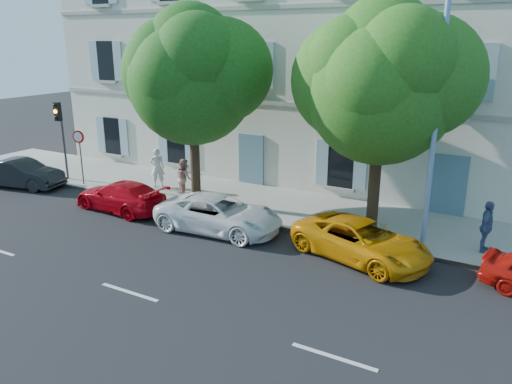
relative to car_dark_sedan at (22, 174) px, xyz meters
The scene contains 16 objects.
ground 11.64m from the car_dark_sedan, ahead, with size 90.00×90.00×0.00m, color black.
sidewalk 12.01m from the car_dark_sedan, 15.51° to the left, with size 36.00×4.50×0.15m, color #A09E96.
kerb 11.62m from the car_dark_sedan, ahead, with size 36.00×0.16×0.16m, color #9E998E.
building 15.57m from the car_dark_sedan, 37.77° to the left, with size 28.00×7.00×12.00m, color beige.
car_dark_sedan is the anchor object (origin of this frame).
car_red_coupe 6.44m from the car_dark_sedan, ahead, with size 1.71×4.20×1.22m, color #BD0511.
car_white_coupe 11.18m from the car_dark_sedan, ahead, with size 2.16×4.68×1.30m, color white.
car_yellow_supercar 16.43m from the car_dark_sedan, ahead, with size 2.09×4.54×1.26m, color orange.
tree_left 10.00m from the car_dark_sedan, 11.53° to the left, with size 4.97×4.97×7.70m.
tree_right 16.86m from the car_dark_sedan, ahead, with size 5.00×5.00×7.70m.
traffic_light 2.92m from the car_dark_sedan, 55.23° to the left, with size 0.29×0.42×3.74m.
road_sign 3.16m from the car_dark_sedan, 29.17° to the left, with size 0.58×0.17×2.56m.
street_lamp 18.62m from the car_dark_sedan, ahead, with size 0.29×1.80×8.45m.
pedestrian_a 6.51m from the car_dark_sedan, 25.74° to the left, with size 0.66×0.43×1.80m, color silver.
pedestrian_b 8.23m from the car_dark_sedan, 14.75° to the left, with size 0.83×0.65×1.71m, color tan.
pedestrian_c 19.96m from the car_dark_sedan, ahead, with size 1.00×0.42×1.71m, color #455780.
Camera 1 is at (9.12, -13.09, 6.77)m, focal length 35.00 mm.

